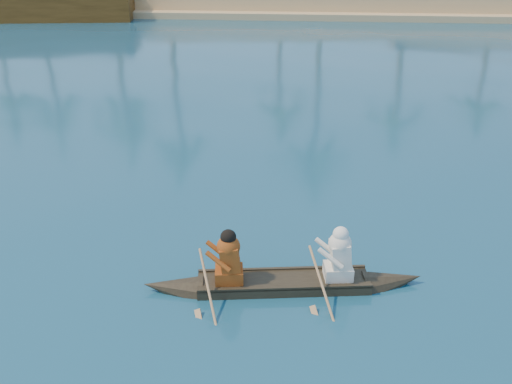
# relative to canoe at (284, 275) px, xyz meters

# --- Properties ---
(ground) EXTENTS (160.00, 160.00, 0.00)m
(ground) POSITION_rel_canoe_xyz_m (-6.15, 4.00, -0.24)
(ground) COLOR #0A2F46
(ground) RESTS_ON ground
(canoe) EXTENTS (4.49, 1.16, 1.23)m
(canoe) POSITION_rel_canoe_xyz_m (0.00, 0.00, 0.00)
(canoe) COLOR #31291B
(canoe) RESTS_ON ground
(barge_mid) EXTENTS (13.41, 6.00, 2.16)m
(barge_mid) POSITION_rel_canoe_xyz_m (-16.22, 26.00, 0.52)
(barge_mid) COLOR brown
(barge_mid) RESTS_ON ground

